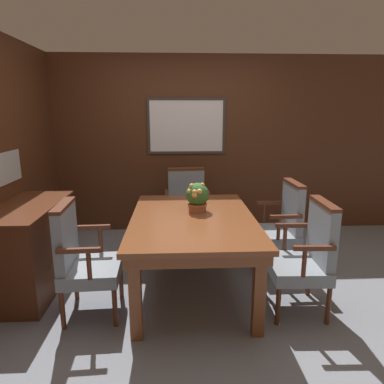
{
  "coord_description": "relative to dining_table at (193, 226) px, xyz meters",
  "views": [
    {
      "loc": [
        -0.14,
        -2.96,
        1.7
      ],
      "look_at": [
        0.02,
        0.25,
        0.94
      ],
      "focal_mm": 32.0,
      "sensor_mm": 36.0,
      "label": 1
    }
  ],
  "objects": [
    {
      "name": "chair_left_near",
      "position": [
        -0.95,
        -0.36,
        -0.13
      ],
      "size": [
        0.5,
        0.58,
        0.98
      ],
      "rotation": [
        0.0,
        0.0,
        1.62
      ],
      "color": "#562B19",
      "rests_on": "ground_plane"
    },
    {
      "name": "chair_right_near",
      "position": [
        0.95,
        -0.4,
        -0.13
      ],
      "size": [
        0.49,
        0.58,
        0.98
      ],
      "rotation": [
        0.0,
        0.0,
        -1.6
      ],
      "color": "#562B19",
      "rests_on": "ground_plane"
    },
    {
      "name": "sideboard_cabinet",
      "position": [
        -1.56,
        0.1,
        -0.22
      ],
      "size": [
        0.55,
        1.19,
        0.84
      ],
      "color": "#512816",
      "rests_on": "ground_plane"
    },
    {
      "name": "wall_back",
      "position": [
        -0.02,
        1.79,
        0.58
      ],
      "size": [
        7.2,
        0.08,
        2.45
      ],
      "color": "#4C2816",
      "rests_on": "ground_plane"
    },
    {
      "name": "potted_plant",
      "position": [
        0.05,
        0.18,
        0.24
      ],
      "size": [
        0.23,
        0.26,
        0.29
      ],
      "color": "#B2603D",
      "rests_on": "dining_table"
    },
    {
      "name": "dining_table",
      "position": [
        0.0,
        0.0,
        0.0
      ],
      "size": [
        1.14,
        1.69,
        0.74
      ],
      "color": "brown",
      "rests_on": "ground_plane"
    },
    {
      "name": "ground_plane",
      "position": [
        -0.02,
        -0.1,
        -0.64
      ],
      "size": [
        14.0,
        14.0,
        0.0
      ],
      "primitive_type": "plane",
      "color": "gray"
    },
    {
      "name": "chair_head_far",
      "position": [
        -0.01,
        1.25,
        -0.13
      ],
      "size": [
        0.59,
        0.5,
        0.98
      ],
      "rotation": [
        0.0,
        0.0,
        0.06
      ],
      "color": "#562B19",
      "rests_on": "ground_plane"
    },
    {
      "name": "chair_right_far",
      "position": [
        0.97,
        0.4,
        -0.13
      ],
      "size": [
        0.48,
        0.57,
        0.98
      ],
      "rotation": [
        0.0,
        0.0,
        -1.55
      ],
      "color": "#562B19",
      "rests_on": "ground_plane"
    }
  ]
}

